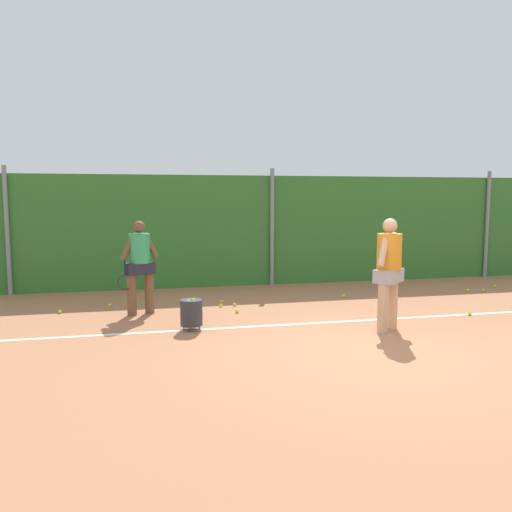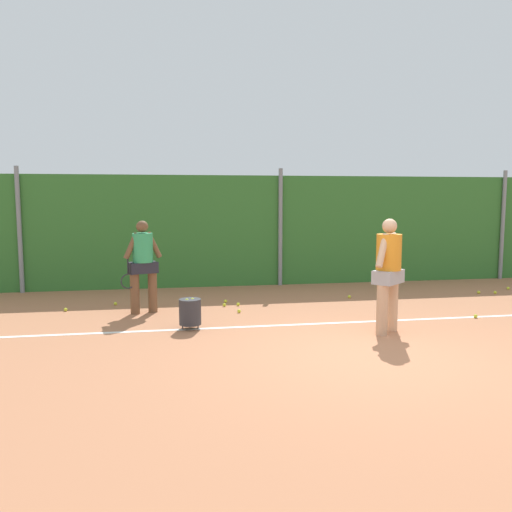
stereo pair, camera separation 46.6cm
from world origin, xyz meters
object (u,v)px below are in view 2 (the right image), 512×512
object	(u,v)px
player_midcourt	(143,262)
tennis_ball_5	(495,292)
tennis_ball_3	(224,305)
tennis_ball_6	(349,297)
tennis_ball_7	(479,292)
tennis_ball_4	(226,301)
player_foreground_near	(388,269)
tennis_ball_1	(476,316)
tennis_ball_11	(508,288)
tennis_ball_0	(238,304)
tennis_ball_8	(66,310)
ball_hopper	(190,312)
tennis_ball_10	(115,304)
tennis_ball_2	(239,311)

from	to	relation	value
player_midcourt	tennis_ball_5	xyz separation A→B (m)	(7.65, 0.63, -0.93)
tennis_ball_3	tennis_ball_6	world-z (taller)	same
tennis_ball_7	tennis_ball_4	bearing A→B (deg)	-179.66
player_foreground_near	tennis_ball_1	size ratio (longest dim) A/B	27.50
tennis_ball_11	tennis_ball_5	bearing A→B (deg)	-145.54
player_foreground_near	tennis_ball_1	xyz separation A→B (m)	(1.98, 0.67, -0.98)
tennis_ball_1	tennis_ball_11	world-z (taller)	same
tennis_ball_0	tennis_ball_5	distance (m)	5.84
tennis_ball_8	tennis_ball_3	bearing A→B (deg)	-1.56
tennis_ball_8	tennis_ball_11	bearing A→B (deg)	3.89
tennis_ball_6	ball_hopper	bearing A→B (deg)	-149.29
tennis_ball_7	tennis_ball_1	bearing A→B (deg)	-123.99
player_midcourt	tennis_ball_10	distance (m)	1.36
tennis_ball_2	tennis_ball_3	world-z (taller)	same
tennis_ball_3	tennis_ball_8	distance (m)	3.01
tennis_ball_5	tennis_ball_7	bearing A→B (deg)	167.65
tennis_ball_10	tennis_ball_11	xyz separation A→B (m)	(8.86, 0.26, 0.00)
player_midcourt	tennis_ball_11	world-z (taller)	player_midcourt
tennis_ball_4	tennis_ball_5	distance (m)	6.04
tennis_ball_6	tennis_ball_7	world-z (taller)	same
player_foreground_near	tennis_ball_6	world-z (taller)	player_foreground_near
tennis_ball_5	tennis_ball_11	world-z (taller)	same
tennis_ball_5	tennis_ball_7	distance (m)	0.36
ball_hopper	tennis_ball_2	xyz separation A→B (m)	(0.95, 1.06, -0.26)
tennis_ball_4	tennis_ball_10	distance (m)	2.20
ball_hopper	tennis_ball_1	size ratio (longest dim) A/B	7.78
tennis_ball_1	tennis_ball_6	size ratio (longest dim) A/B	1.00
tennis_ball_2	tennis_ball_4	xyz separation A→B (m)	(-0.14, 0.96, 0.00)
tennis_ball_11	ball_hopper	bearing A→B (deg)	-162.14
tennis_ball_2	tennis_ball_10	distance (m)	2.58
tennis_ball_6	tennis_ball_7	xyz separation A→B (m)	(3.03, -0.01, 0.00)
player_midcourt	tennis_ball_11	size ratio (longest dim) A/B	26.06
tennis_ball_7	tennis_ball_8	xyz separation A→B (m)	(-8.76, -0.31, 0.00)
tennis_ball_0	tennis_ball_5	bearing A→B (deg)	2.88
tennis_ball_11	player_foreground_near	bearing A→B (deg)	-144.32
tennis_ball_6	player_midcourt	bearing A→B (deg)	-170.51
tennis_ball_5	tennis_ball_10	size ratio (longest dim) A/B	1.00
tennis_ball_10	tennis_ball_11	world-z (taller)	same
player_foreground_near	tennis_ball_4	xyz separation A→B (m)	(-2.27, 2.77, -0.98)
player_foreground_near	tennis_ball_8	size ratio (longest dim) A/B	27.50
tennis_ball_3	tennis_ball_6	xyz separation A→B (m)	(2.73, 0.40, 0.00)
tennis_ball_6	tennis_ball_10	size ratio (longest dim) A/B	1.00
tennis_ball_10	tennis_ball_6	bearing A→B (deg)	-1.03
ball_hopper	tennis_ball_0	world-z (taller)	ball_hopper
ball_hopper	tennis_ball_5	world-z (taller)	ball_hopper
ball_hopper	tennis_ball_2	size ratio (longest dim) A/B	7.78
player_midcourt	tennis_ball_10	xyz separation A→B (m)	(-0.59, 0.80, -0.93)
player_midcourt	tennis_ball_0	size ratio (longest dim) A/B	26.06
ball_hopper	tennis_ball_6	size ratio (longest dim) A/B	7.78
tennis_ball_1	tennis_ball_7	world-z (taller)	same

